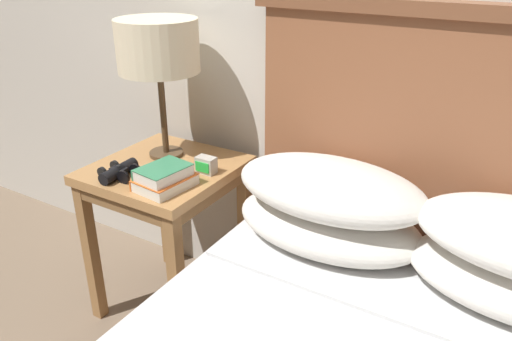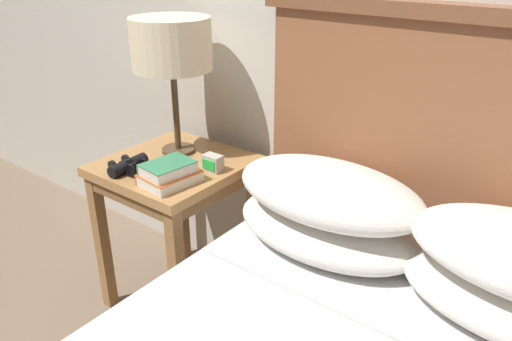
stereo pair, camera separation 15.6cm
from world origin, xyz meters
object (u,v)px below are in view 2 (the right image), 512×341
Objects in this scene: nightstand at (176,185)px; alarm_clock at (213,163)px; book_on_nightstand at (170,178)px; table_lamp at (171,46)px; binoculars_pair at (129,165)px; book_stacked_on_top at (168,168)px.

nightstand is 9.00× the size of alarm_clock.
alarm_clock is at bearing 73.32° from book_on_nightstand.
table_lamp is 7.31× the size of alarm_clock.
binoculars_pair reaches higher than nightstand.
book_on_nightstand is 2.86× the size of alarm_clock.
alarm_clock is (0.05, 0.17, -0.03)m from book_stacked_on_top.
book_stacked_on_top is at bearing -49.47° from nightstand.
binoculars_pair is (-0.19, -0.01, -0.04)m from book_stacked_on_top.
book_stacked_on_top reaches higher than alarm_clock.
nightstand is at bearing -170.47° from alarm_clock.
book_on_nightstand is at bearing 5.92° from binoculars_pair.
binoculars_pair is (-0.07, -0.16, 0.12)m from nightstand.
table_lamp reaches higher than book_on_nightstand.
table_lamp is (-0.06, 0.08, 0.51)m from nightstand.
nightstand is at bearing -54.59° from table_lamp.
book_stacked_on_top is (0.00, -0.01, 0.04)m from book_on_nightstand.
table_lamp is 0.48m from book_on_nightstand.
nightstand is 0.22m from book_on_nightstand.
binoculars_pair is (-0.19, -0.02, 0.00)m from book_on_nightstand.
book_stacked_on_top is 0.18m from alarm_clock.
book_on_nightstand is 1.24× the size of binoculars_pair.
nightstand is 3.90× the size of binoculars_pair.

